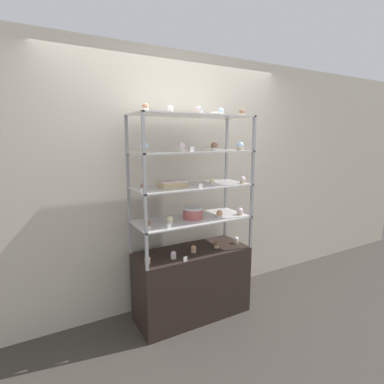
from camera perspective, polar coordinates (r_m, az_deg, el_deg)
ground_plane at (r=3.26m, az=0.00°, el=-22.21°), size 20.00×20.00×0.00m
back_wall at (r=3.12m, az=-3.34°, el=1.90°), size 8.00×0.05×2.60m
display_base at (r=3.09m, az=0.00°, el=-16.89°), size 1.11×0.46×0.68m
display_riser_lower at (r=2.86m, az=0.00°, el=-5.48°), size 1.11×0.46×0.32m
display_riser_middle at (r=2.79m, az=0.00°, el=0.83°), size 1.11×0.46×0.32m
display_riser_upper at (r=2.76m, az=0.00°, el=7.38°), size 1.11×0.46×0.32m
display_riser_top at (r=2.76m, az=0.00°, el=14.00°), size 1.11×0.46×0.32m
layer_cake_centerpiece at (r=2.84m, az=0.20°, el=-3.98°), size 0.20×0.20×0.11m
sheet_cake_frosted at (r=2.72m, az=-3.86°, el=1.62°), size 0.24×0.17×0.06m
cupcake_0 at (r=2.67m, az=-8.46°, el=-12.72°), size 0.05×0.05×0.07m
cupcake_1 at (r=2.76m, az=-3.56°, el=-11.86°), size 0.05×0.05×0.07m
cupcake_2 at (r=2.89m, az=0.30°, el=-10.80°), size 0.05×0.05×0.07m
cupcake_3 at (r=3.02m, az=4.70°, el=-9.92°), size 0.05×0.05×0.07m
cupcake_4 at (r=3.16m, az=8.38°, el=-9.03°), size 0.05×0.05×0.07m
price_tag_0 at (r=2.70m, az=-1.28°, el=-12.66°), size 0.04×0.00×0.04m
cupcake_5 at (r=2.57m, az=-8.45°, el=-6.13°), size 0.06×0.06×0.07m
cupcake_6 at (r=2.68m, az=-4.19°, el=-5.36°), size 0.06×0.06×0.07m
cupcake_7 at (r=2.89m, az=5.24°, el=-4.20°), size 0.06×0.06×0.07m
cupcake_8 at (r=3.02m, az=9.11°, el=-3.68°), size 0.06×0.06×0.07m
price_tag_1 at (r=2.53m, az=-4.32°, el=-6.59°), size 0.04×0.00×0.04m
cupcake_9 at (r=2.53m, az=-9.23°, el=0.97°), size 0.05×0.05×0.07m
cupcake_10 at (r=2.81m, az=3.85°, el=1.99°), size 0.05×0.05×0.07m
cupcake_11 at (r=2.96m, az=9.65°, el=2.29°), size 0.05×0.05×0.07m
price_tag_2 at (r=2.59m, az=1.67°, el=1.10°), size 0.04×0.00×0.04m
cupcake_12 at (r=2.49m, az=-9.07°, el=8.33°), size 0.07×0.07×0.08m
cupcake_13 at (r=2.61m, az=-2.01°, el=8.53°), size 0.07×0.07×0.08m
cupcake_14 at (r=2.75m, az=4.26°, el=8.59°), size 0.07×0.07×0.08m
cupcake_15 at (r=2.94m, az=9.19°, el=8.59°), size 0.07×0.07×0.08m
price_tag_3 at (r=2.52m, az=0.03°, el=8.13°), size 0.04×0.00×0.04m
cupcake_16 at (r=2.45m, az=-8.86°, el=15.64°), size 0.05×0.05×0.07m
cupcake_17 at (r=2.60m, az=-4.15°, el=15.41°), size 0.05×0.05×0.07m
cupcake_18 at (r=2.67m, az=1.30°, el=15.30°), size 0.05×0.05×0.07m
cupcake_19 at (r=2.81m, az=5.50°, el=14.99°), size 0.05×0.05×0.07m
cupcake_20 at (r=2.97m, az=9.44°, el=14.65°), size 0.05×0.05×0.07m
price_tag_4 at (r=2.57m, az=1.78°, el=15.28°), size 0.04×0.00×0.04m
donut_glazed at (r=2.88m, az=4.54°, el=14.61°), size 0.12×0.12×0.03m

